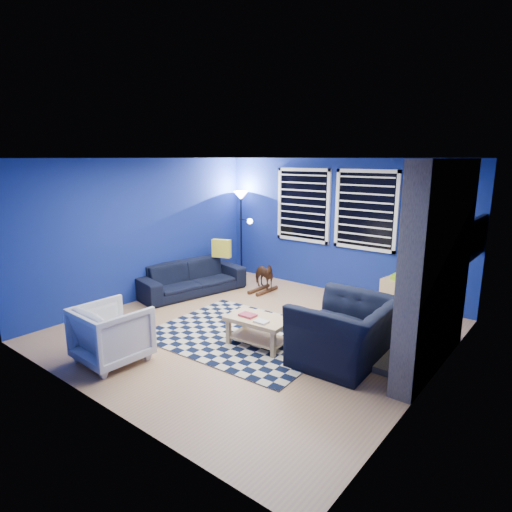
{
  "coord_description": "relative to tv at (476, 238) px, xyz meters",
  "views": [
    {
      "loc": [
        3.72,
        -4.61,
        2.51
      ],
      "look_at": [
        -0.19,
        0.3,
        1.06
      ],
      "focal_mm": 30.0,
      "sensor_mm": 36.0,
      "label": 1
    }
  ],
  "objects": [
    {
      "name": "window_left",
      "position": [
        -3.2,
        0.46,
        0.2
      ],
      "size": [
        1.17,
        0.06,
        1.42
      ],
      "color": "black",
      "rests_on": "wall_back"
    },
    {
      "name": "armchair_big",
      "position": [
        -0.95,
        -2.05,
        -1.0
      ],
      "size": [
        1.28,
        1.13,
        0.8
      ],
      "primitive_type": "imported",
      "rotation": [
        0.0,
        0.0,
        -1.53
      ],
      "color": "black",
      "rests_on": "floor"
    },
    {
      "name": "armchair_bent",
      "position": [
        -3.23,
        -3.84,
        -1.03
      ],
      "size": [
        0.82,
        0.84,
        0.73
      ],
      "primitive_type": "imported",
      "rotation": [
        0.0,
        0.0,
        3.1
      ],
      "color": "gray",
      "rests_on": "floor"
    },
    {
      "name": "sofa",
      "position": [
        -4.51,
        -1.31,
        -1.1
      ],
      "size": [
        2.15,
        1.21,
        0.59
      ],
      "primitive_type": "imported",
      "rotation": [
        0.0,
        0.0,
        1.36
      ],
      "color": "black",
      "rests_on": "floor"
    },
    {
      "name": "tv",
      "position": [
        0.0,
        0.0,
        0.0
      ],
      "size": [
        0.07,
        1.0,
        0.58
      ],
      "color": "black",
      "rests_on": "wall_right"
    },
    {
      "name": "wall_left",
      "position": [
        -4.95,
        -2.0,
        -0.15
      ],
      "size": [
        0.0,
        5.0,
        5.0
      ],
      "primitive_type": "plane",
      "rotation": [
        1.57,
        0.0,
        1.57
      ],
      "color": "navy",
      "rests_on": "floor"
    },
    {
      "name": "floor",
      "position": [
        -2.45,
        -2.0,
        -1.4
      ],
      "size": [
        5.0,
        5.0,
        0.0
      ],
      "primitive_type": "plane",
      "color": "tan",
      "rests_on": "ground"
    },
    {
      "name": "window_right",
      "position": [
        -1.9,
        0.46,
        0.2
      ],
      "size": [
        1.17,
        0.06,
        1.42
      ],
      "color": "black",
      "rests_on": "wall_back"
    },
    {
      "name": "wall_right",
      "position": [
        0.05,
        -2.0,
        -0.15
      ],
      "size": [
        0.0,
        5.0,
        5.0
      ],
      "primitive_type": "plane",
      "rotation": [
        1.57,
        0.0,
        -1.57
      ],
      "color": "navy",
      "rests_on": "floor"
    },
    {
      "name": "throw_pillow",
      "position": [
        -4.36,
        -0.63,
        -0.63
      ],
      "size": [
        0.39,
        0.23,
        0.35
      ],
      "primitive_type": "cube",
      "rotation": [
        0.0,
        0.0,
        0.35
      ],
      "color": "yellow",
      "rests_on": "sofa"
    },
    {
      "name": "ceiling",
      "position": [
        -2.45,
        -2.0,
        1.1
      ],
      "size": [
        5.0,
        5.0,
        0.0
      ],
      "primitive_type": "plane",
      "rotation": [
        3.14,
        0.0,
        0.0
      ],
      "color": "white",
      "rests_on": "wall_back"
    },
    {
      "name": "rocking_horse",
      "position": [
        -3.49,
        -0.42,
        -1.07
      ],
      "size": [
        0.43,
        0.67,
        0.52
      ],
      "primitive_type": "imported",
      "rotation": [
        0.0,
        0.0,
        1.31
      ],
      "color": "#4D3018",
      "rests_on": "floor"
    },
    {
      "name": "wall_back",
      "position": [
        -2.45,
        0.5,
        -0.15
      ],
      "size": [
        5.0,
        0.0,
        5.0
      ],
      "primitive_type": "plane",
      "rotation": [
        1.57,
        0.0,
        0.0
      ],
      "color": "navy",
      "rests_on": "floor"
    },
    {
      "name": "fireplace",
      "position": [
        -0.09,
        -1.5,
        -0.2
      ],
      "size": [
        0.65,
        2.0,
        2.5
      ],
      "color": "gray",
      "rests_on": "floor"
    },
    {
      "name": "coffee_table",
      "position": [
        -2.08,
        -2.36,
        -1.1
      ],
      "size": [
        0.89,
        0.56,
        0.43
      ],
      "rotation": [
        0.0,
        0.0,
        0.08
      ],
      "color": "tan",
      "rests_on": "rug"
    },
    {
      "name": "cabinet",
      "position": [
        -1.06,
        0.25,
        -1.13
      ],
      "size": [
        0.67,
        0.5,
        0.61
      ],
      "rotation": [
        0.0,
        0.0,
        -0.14
      ],
      "color": "tan",
      "rests_on": "floor"
    },
    {
      "name": "floor_lamp",
      "position": [
        -4.58,
        0.24,
        0.09
      ],
      "size": [
        0.49,
        0.3,
        1.81
      ],
      "color": "black",
      "rests_on": "floor"
    },
    {
      "name": "rug",
      "position": [
        -2.45,
        -2.22,
        -1.39
      ],
      "size": [
        2.59,
        2.11,
        0.02
      ],
      "primitive_type": "cube",
      "rotation": [
        0.0,
        0.0,
        0.04
      ],
      "color": "black",
      "rests_on": "floor"
    }
  ]
}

